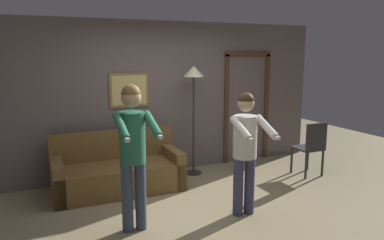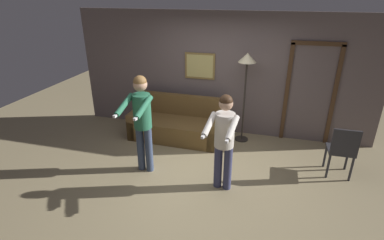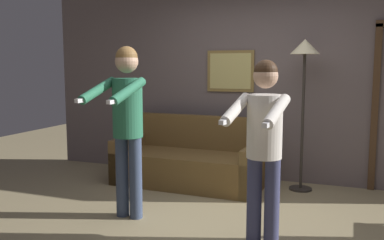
{
  "view_description": "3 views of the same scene",
  "coord_description": "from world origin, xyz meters",
  "px_view_note": "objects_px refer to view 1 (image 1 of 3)",
  "views": [
    {
      "loc": [
        -2.08,
        -4.11,
        2.08
      ],
      "look_at": [
        -0.25,
        -0.16,
        1.29
      ],
      "focal_mm": 35.0,
      "sensor_mm": 36.0,
      "label": 1
    },
    {
      "loc": [
        1.03,
        -4.27,
        2.98
      ],
      "look_at": [
        -0.05,
        -0.27,
        1.16
      ],
      "focal_mm": 28.0,
      "sensor_mm": 36.0,
      "label": 2
    },
    {
      "loc": [
        1.15,
        -3.79,
        1.54
      ],
      "look_at": [
        -0.2,
        -0.26,
        1.06
      ],
      "focal_mm": 40.0,
      "sensor_mm": 36.0,
      "label": 3
    }
  ],
  "objects_px": {
    "torchiere_lamp": "(194,83)",
    "dining_chair_distant": "(311,146)",
    "person_standing_left": "(133,144)",
    "person_standing_right": "(246,143)",
    "couch": "(118,173)"
  },
  "relations": [
    {
      "from": "torchiere_lamp",
      "to": "dining_chair_distant",
      "type": "relative_size",
      "value": 2.0
    },
    {
      "from": "person_standing_left",
      "to": "person_standing_right",
      "type": "xyz_separation_m",
      "value": [
        1.41,
        -0.16,
        -0.1
      ]
    },
    {
      "from": "torchiere_lamp",
      "to": "person_standing_left",
      "type": "distance_m",
      "value": 2.29
    },
    {
      "from": "person_standing_right",
      "to": "dining_chair_distant",
      "type": "bearing_deg",
      "value": 24.34
    },
    {
      "from": "couch",
      "to": "person_standing_right",
      "type": "distance_m",
      "value": 2.12
    },
    {
      "from": "torchiere_lamp",
      "to": "person_standing_right",
      "type": "bearing_deg",
      "value": -93.77
    },
    {
      "from": "couch",
      "to": "dining_chair_distant",
      "type": "distance_m",
      "value": 3.22
    },
    {
      "from": "couch",
      "to": "torchiere_lamp",
      "type": "xyz_separation_m",
      "value": [
        1.39,
        0.24,
        1.29
      ]
    },
    {
      "from": "person_standing_left",
      "to": "person_standing_right",
      "type": "height_order",
      "value": "person_standing_left"
    },
    {
      "from": "person_standing_right",
      "to": "dining_chair_distant",
      "type": "height_order",
      "value": "person_standing_right"
    },
    {
      "from": "person_standing_right",
      "to": "couch",
      "type": "bearing_deg",
      "value": 129.24
    },
    {
      "from": "dining_chair_distant",
      "to": "person_standing_right",
      "type": "bearing_deg",
      "value": -155.66
    },
    {
      "from": "person_standing_left",
      "to": "person_standing_right",
      "type": "relative_size",
      "value": 1.09
    },
    {
      "from": "couch",
      "to": "dining_chair_distant",
      "type": "height_order",
      "value": "dining_chair_distant"
    },
    {
      "from": "couch",
      "to": "torchiere_lamp",
      "type": "bearing_deg",
      "value": 9.92
    }
  ]
}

